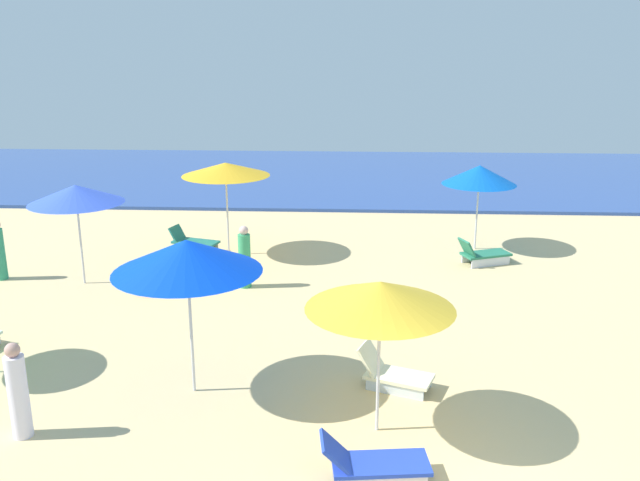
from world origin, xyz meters
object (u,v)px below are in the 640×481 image
lounge_chair_2_0 (193,242)px  lounge_chair_5_1 (393,374)px  lounge_chair_1_0 (482,254)px  beachgoer_2 (18,393)px  umbrella_2 (226,169)px  lounge_chair_5_0 (372,464)px  beach_ball_0 (148,290)px  umbrella_3 (187,256)px  beachgoer_0 (245,258)px  umbrella_5 (380,295)px  umbrella_0 (76,194)px  umbrella_1 (479,175)px

lounge_chair_2_0 → lounge_chair_5_1: bearing=-129.0°
lounge_chair_1_0 → beachgoer_2: (-8.49, -8.86, 0.46)m
umbrella_2 → beachgoer_2: 9.67m
lounge_chair_5_0 → beach_ball_0: size_ratio=5.32×
umbrella_3 → beachgoer_0: umbrella_3 is taller
umbrella_2 → umbrella_5: 9.78m
umbrella_2 → umbrella_3: size_ratio=0.97×
umbrella_0 → lounge_chair_2_0: 4.06m
lounge_chair_2_0 → lounge_chair_5_0: 11.58m
lounge_chair_5_0 → beachgoer_2: beachgoer_2 is taller
umbrella_1 → umbrella_5: umbrella_1 is taller
umbrella_2 → lounge_chair_2_0: size_ratio=1.77×
umbrella_0 → lounge_chair_1_0: 10.58m
umbrella_3 → beach_ball_0: 5.48m
umbrella_0 → lounge_chair_5_0: bearing=-47.5°
umbrella_1 → lounge_chair_5_0: bearing=-106.2°
lounge_chair_2_0 → lounge_chair_5_0: bearing=-138.1°
umbrella_3 → beach_ball_0: (-2.13, 4.50, -2.30)m
umbrella_0 → umbrella_5: umbrella_0 is taller
umbrella_1 → beach_ball_0: bearing=-153.1°
lounge_chair_1_0 → lounge_chair_5_1: size_ratio=1.08×
umbrella_0 → beachgoer_0: umbrella_0 is taller
umbrella_1 → umbrella_3: bearing=-125.5°
umbrella_5 → lounge_chair_1_0: bearing=69.9°
lounge_chair_1_0 → beachgoer_0: beachgoer_0 is taller
lounge_chair_5_0 → lounge_chair_5_1: size_ratio=1.12×
umbrella_2 → beachgoer_0: (0.89, -2.65, -1.70)m
beach_ball_0 → umbrella_0: bearing=157.2°
umbrella_0 → umbrella_5: (7.10, -6.36, -0.05)m
lounge_chair_2_0 → beachgoer_0: bearing=-129.1°
umbrella_1 → beachgoer_0: bearing=-150.2°
umbrella_5 → beach_ball_0: size_ratio=8.38×
umbrella_0 → beachgoer_2: (1.69, -6.81, -1.54)m
lounge_chair_5_0 → beachgoer_2: 5.39m
lounge_chair_2_0 → lounge_chair_1_0: bearing=-78.8°
umbrella_3 → lounge_chair_5_1: bearing=5.0°
beachgoer_0 → umbrella_1: bearing=-34.7°
umbrella_3 → umbrella_1: bearing=54.5°
lounge_chair_5_0 → lounge_chair_5_1: (0.41, 2.66, 0.00)m
lounge_chair_1_0 → lounge_chair_5_0: lounge_chair_1_0 is taller
beachgoer_0 → beachgoer_2: beachgoer_0 is taller
lounge_chair_1_0 → beach_ball_0: size_ratio=5.16×
umbrella_3 → beach_ball_0: umbrella_3 is taller
umbrella_3 → beachgoer_2: umbrella_3 is taller
umbrella_3 → umbrella_5: size_ratio=1.11×
lounge_chair_1_0 → lounge_chair_5_1: lounge_chair_1_0 is taller
lounge_chair_1_0 → beachgoer_0: size_ratio=0.97×
umbrella_2 → lounge_chair_5_1: size_ratio=1.89×
lounge_chair_1_0 → beach_ball_0: (-8.33, -2.84, -0.13)m
umbrella_0 → lounge_chair_5_1: 9.15m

